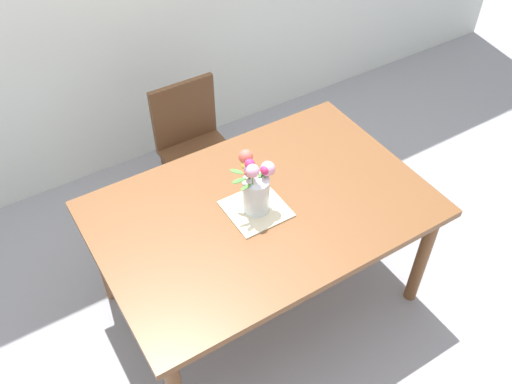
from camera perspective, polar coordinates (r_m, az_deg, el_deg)
ground_plane at (r=3.31m, az=0.55°, el=-10.63°), size 12.00×12.00×0.00m
dining_table at (r=2.78m, az=0.65°, el=-2.68°), size 1.64×1.09×0.76m
chair_far at (r=3.48m, az=-6.44°, el=5.08°), size 0.42×0.42×0.90m
placemat at (r=2.71m, az=-0.00°, el=-1.75°), size 0.28×0.28×0.01m
flower_vase at (r=2.61m, az=-0.06°, el=0.66°), size 0.22×0.21×0.31m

